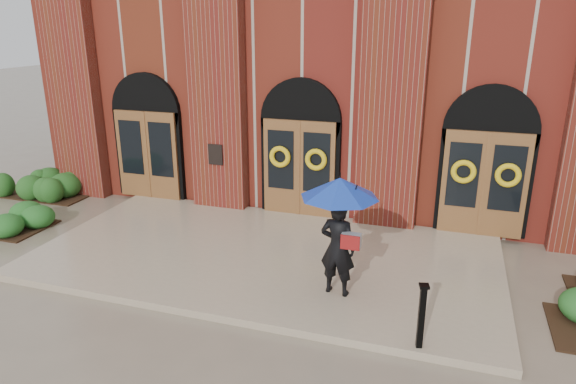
% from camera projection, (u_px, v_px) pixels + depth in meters
% --- Properties ---
extents(ground, '(90.00, 90.00, 0.00)m').
position_uv_depth(ground, '(263.00, 262.00, 11.25)').
color(ground, gray).
rests_on(ground, ground).
extents(landing, '(10.00, 5.30, 0.15)m').
position_uv_depth(landing, '(265.00, 256.00, 11.37)').
color(landing, tan).
rests_on(landing, ground).
extents(church_building, '(16.20, 12.53, 7.00)m').
position_uv_depth(church_building, '(349.00, 66.00, 18.08)').
color(church_building, '#5F1914').
rests_on(church_building, ground).
extents(man_with_umbrella, '(1.58, 1.58, 2.26)m').
position_uv_depth(man_with_umbrella, '(339.00, 214.00, 9.18)').
color(man_with_umbrella, black).
rests_on(man_with_umbrella, landing).
extents(metal_post, '(0.18, 0.18, 1.09)m').
position_uv_depth(metal_post, '(422.00, 315.00, 7.88)').
color(metal_post, black).
rests_on(metal_post, landing).
extents(hedge_wall_left, '(2.71, 1.08, 0.70)m').
position_uv_depth(hedge_wall_left, '(40.00, 184.00, 15.47)').
color(hedge_wall_left, '#1F4E1A').
rests_on(hedge_wall_left, ground).
extents(hedge_front_left, '(1.51, 1.30, 0.53)m').
position_uv_depth(hedge_front_left, '(12.00, 218.00, 12.99)').
color(hedge_front_left, '#205A1F').
rests_on(hedge_front_left, ground).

